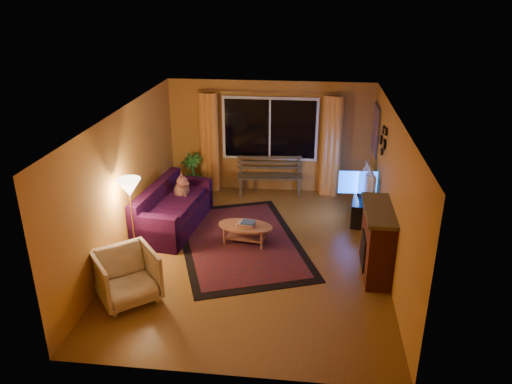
# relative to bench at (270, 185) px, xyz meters

# --- Properties ---
(floor) EXTENTS (4.50, 6.00, 0.02)m
(floor) POSITION_rel_bench_xyz_m (-0.03, -2.69, -0.23)
(floor) COLOR brown
(floor) RESTS_ON ground
(ceiling) EXTENTS (4.50, 6.00, 0.02)m
(ceiling) POSITION_rel_bench_xyz_m (-0.03, -2.69, 2.29)
(ceiling) COLOR white
(ceiling) RESTS_ON ground
(wall_back) EXTENTS (4.50, 0.02, 2.50)m
(wall_back) POSITION_rel_bench_xyz_m (-0.03, 0.32, 1.03)
(wall_back) COLOR #C48033
(wall_back) RESTS_ON ground
(wall_left) EXTENTS (0.02, 6.00, 2.50)m
(wall_left) POSITION_rel_bench_xyz_m (-2.29, -2.69, 1.03)
(wall_left) COLOR #C48033
(wall_left) RESTS_ON ground
(wall_right) EXTENTS (0.02, 6.00, 2.50)m
(wall_right) POSITION_rel_bench_xyz_m (2.23, -2.69, 1.03)
(wall_right) COLOR #C48033
(wall_right) RESTS_ON ground
(window) EXTENTS (2.00, 0.02, 1.30)m
(window) POSITION_rel_bench_xyz_m (-0.03, 0.25, 1.23)
(window) COLOR black
(window) RESTS_ON wall_back
(curtain_rod) EXTENTS (3.20, 0.03, 0.03)m
(curtain_rod) POSITION_rel_bench_xyz_m (-0.03, 0.21, 2.03)
(curtain_rod) COLOR #BF8C3F
(curtain_rod) RESTS_ON wall_back
(curtain_left) EXTENTS (0.36, 0.36, 2.24)m
(curtain_left) POSITION_rel_bench_xyz_m (-1.38, 0.19, 0.90)
(curtain_left) COLOR orange
(curtain_left) RESTS_ON ground
(curtain_right) EXTENTS (0.36, 0.36, 2.24)m
(curtain_right) POSITION_rel_bench_xyz_m (1.32, 0.19, 0.90)
(curtain_right) COLOR orange
(curtain_right) RESTS_ON ground
(bench) EXTENTS (1.48, 0.58, 0.43)m
(bench) POSITION_rel_bench_xyz_m (0.00, 0.00, 0.00)
(bench) COLOR #433926
(bench) RESTS_ON ground
(potted_plant) EXTENTS (0.68, 0.68, 0.92)m
(potted_plant) POSITION_rel_bench_xyz_m (-1.75, -0.12, 0.24)
(potted_plant) COLOR #235B1E
(potted_plant) RESTS_ON ground
(sofa) EXTENTS (1.13, 2.18, 0.85)m
(sofa) POSITION_rel_bench_xyz_m (-1.70, -1.84, 0.21)
(sofa) COLOR black
(sofa) RESTS_ON ground
(dog) EXTENTS (0.41, 0.51, 0.50)m
(dog) POSITION_rel_bench_xyz_m (-1.65, -1.37, 0.45)
(dog) COLOR brown
(dog) RESTS_ON sofa
(armchair) EXTENTS (1.14, 1.14, 0.86)m
(armchair) POSITION_rel_bench_xyz_m (-1.75, -4.28, 0.21)
(armchair) COLOR beige
(armchair) RESTS_ON ground
(floor_lamp) EXTENTS (0.32, 0.32, 1.49)m
(floor_lamp) POSITION_rel_bench_xyz_m (-2.03, -3.13, 0.53)
(floor_lamp) COLOR #BF8C3F
(floor_lamp) RESTS_ON ground
(rug) EXTENTS (3.13, 3.85, 0.02)m
(rug) POSITION_rel_bench_xyz_m (-0.34, -2.31, -0.21)
(rug) COLOR #6A1605
(rug) RESTS_ON ground
(coffee_table) EXTENTS (1.15, 1.15, 0.37)m
(coffee_table) POSITION_rel_bench_xyz_m (-0.23, -2.34, -0.03)
(coffee_table) COLOR #AE684A
(coffee_table) RESTS_ON ground
(tv_console) EXTENTS (0.52, 1.19, 0.48)m
(tv_console) POSITION_rel_bench_xyz_m (1.97, -1.01, 0.02)
(tv_console) COLOR black
(tv_console) RESTS_ON ground
(television) EXTENTS (0.19, 1.02, 0.59)m
(television) POSITION_rel_bench_xyz_m (1.97, -1.01, 0.56)
(television) COLOR black
(television) RESTS_ON tv_console
(fireplace) EXTENTS (0.40, 1.20, 1.10)m
(fireplace) POSITION_rel_bench_xyz_m (2.02, -3.09, 0.33)
(fireplace) COLOR maroon
(fireplace) RESTS_ON ground
(mirror_cluster) EXTENTS (0.06, 0.60, 0.56)m
(mirror_cluster) POSITION_rel_bench_xyz_m (2.18, -1.39, 1.58)
(mirror_cluster) COLOR black
(mirror_cluster) RESTS_ON wall_right
(painting) EXTENTS (0.04, 0.76, 0.96)m
(painting) POSITION_rel_bench_xyz_m (2.19, -0.24, 1.43)
(painting) COLOR #C75E12
(painting) RESTS_ON wall_right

